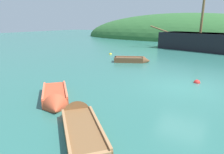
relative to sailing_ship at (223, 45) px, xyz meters
The scene contains 8 objects.
ground_plane 15.34m from the sailing_ship, 93.58° to the right, with size 120.00×120.00×0.00m, color #2D6B60.
shore_hill 19.55m from the sailing_ship, 116.00° to the left, with size 44.34×19.45×10.13m, color #2D602D.
sailing_ship is the anchor object (origin of this frame).
rowboat_portside 20.85m from the sailing_ship, 104.63° to the right, with size 2.84×2.74×0.96m.
rowboat_outer_right 21.44m from the sailing_ship, 98.12° to the right, with size 3.20×3.00×1.00m.
rowboat_center 12.26m from the sailing_ship, 119.93° to the right, with size 3.09×2.09×0.87m.
buoy_red 14.18m from the sailing_ship, 92.12° to the right, with size 0.36×0.36×0.36m, color red.
buoy_yellow 12.80m from the sailing_ship, 141.31° to the right, with size 0.31×0.31×0.31m, color yellow.
Camera 1 is at (1.83, -10.37, 3.28)m, focal length 31.79 mm.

